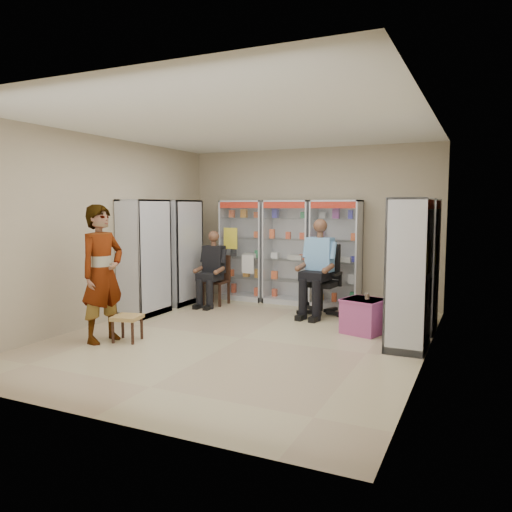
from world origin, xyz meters
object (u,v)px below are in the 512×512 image
at_px(cabinet_right_far, 420,265).
at_px(office_chair, 321,280).
at_px(cabinet_back_right, 336,254).
at_px(woven_stool_a, 396,314).
at_px(wooden_chair, 216,280).
at_px(woven_stool_b, 127,328).
at_px(cabinet_left_far, 180,252).
at_px(pink_trunk, 364,316).
at_px(cabinet_back_left, 244,250).
at_px(seated_shopkeeper, 320,271).
at_px(cabinet_back_mid, 288,252).
at_px(cabinet_right_near, 409,274).
at_px(standing_man, 102,274).
at_px(cabinet_left_near, 144,258).

xyz_separation_m(cabinet_right_far, office_chair, (-1.67, 0.37, -0.38)).
xyz_separation_m(cabinet_back_right, woven_stool_a, (1.30, -1.12, -0.79)).
xyz_separation_m(wooden_chair, woven_stool_b, (0.17, -2.82, -0.29)).
bearing_deg(cabinet_left_far, pink_trunk, 78.20).
height_order(cabinet_back_left, seated_shopkeeper, cabinet_back_left).
height_order(cabinet_back_right, seated_shopkeeper, cabinet_back_right).
bearing_deg(cabinet_back_mid, cabinet_right_near, -40.84).
xyz_separation_m(cabinet_back_left, cabinet_back_right, (1.90, 0.00, 0.00)).
bearing_deg(cabinet_back_mid, woven_stool_a, -26.40).
bearing_deg(cabinet_left_far, cabinet_back_mid, 116.32).
bearing_deg(cabinet_back_right, office_chair, -93.12).
distance_m(cabinet_back_right, pink_trunk, 2.08).
height_order(woven_stool_a, standing_man, standing_man).
relative_size(wooden_chair, woven_stool_a, 2.26).
relative_size(cabinet_left_far, cabinet_left_near, 1.00).
height_order(office_chair, woven_stool_b, office_chair).
bearing_deg(seated_shopkeeper, office_chair, 96.19).
distance_m(cabinet_right_far, cabinet_left_near, 4.55).
relative_size(cabinet_back_left, cabinet_left_far, 1.00).
relative_size(cabinet_back_left, pink_trunk, 3.74).
bearing_deg(cabinet_left_near, cabinet_right_near, 87.43).
height_order(pink_trunk, woven_stool_b, pink_trunk).
distance_m(cabinet_right_far, standing_man, 4.67).
bearing_deg(woven_stool_b, wooden_chair, 93.38).
relative_size(cabinet_left_near, wooden_chair, 2.13).
distance_m(cabinet_back_left, pink_trunk, 3.38).
height_order(cabinet_back_mid, seated_shopkeeper, cabinet_back_mid).
xyz_separation_m(cabinet_back_right, cabinet_left_far, (-2.83, -0.93, 0.00)).
bearing_deg(cabinet_left_near, cabinet_back_right, 125.65).
xyz_separation_m(cabinet_right_near, cabinet_left_far, (-4.46, 1.30, 0.00)).
bearing_deg(cabinet_back_right, wooden_chair, -161.25).
height_order(cabinet_back_mid, woven_stool_b, cabinet_back_mid).
bearing_deg(standing_man, wooden_chair, 5.66).
bearing_deg(cabinet_back_left, office_chair, -22.25).
bearing_deg(seated_shopkeeper, cabinet_back_right, 93.26).
distance_m(cabinet_back_mid, cabinet_left_far, 2.10).
distance_m(cabinet_right_far, woven_stool_a, 0.86).
distance_m(cabinet_back_mid, woven_stool_a, 2.63).
bearing_deg(woven_stool_a, standing_man, -144.40).
height_order(cabinet_right_far, office_chair, cabinet_right_far).
height_order(cabinet_right_near, pink_trunk, cabinet_right_near).
xyz_separation_m(cabinet_right_near, wooden_chair, (-3.78, 1.50, -0.53)).
bearing_deg(woven_stool_a, woven_stool_b, -143.48).
height_order(cabinet_back_right, pink_trunk, cabinet_back_right).
height_order(cabinet_back_left, cabinet_left_far, same).
distance_m(cabinet_back_left, cabinet_right_far, 3.71).
relative_size(cabinet_back_right, office_chair, 1.63).
height_order(cabinet_back_right, woven_stool_a, cabinet_back_right).
xyz_separation_m(cabinet_back_mid, seated_shopkeeper, (0.91, -0.81, -0.22)).
bearing_deg(cabinet_left_far, cabinet_left_near, -0.00).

